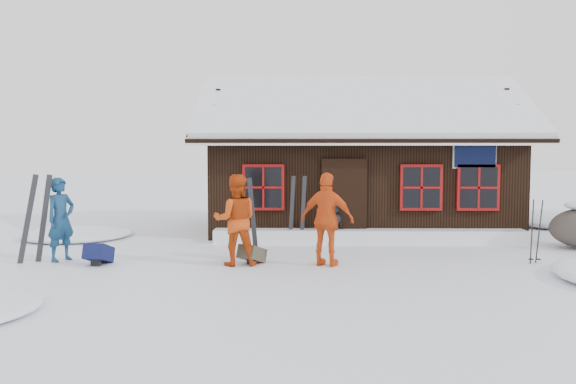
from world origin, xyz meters
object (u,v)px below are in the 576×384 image
(skier_orange_right, at_px, (327,219))
(ski_pair_left, at_px, (36,219))
(skier_teal, at_px, (61,219))
(backpack_olive, at_px, (252,257))
(skier_crouched, at_px, (334,223))
(skier_orange_left, at_px, (236,220))
(backpack_blue, at_px, (99,257))
(ski_poles, at_px, (536,232))

(skier_orange_right, height_order, ski_pair_left, skier_orange_right)
(skier_teal, distance_m, backpack_olive, 3.99)
(skier_teal, xyz_separation_m, skier_crouched, (5.71, 2.38, -0.37))
(skier_orange_left, height_order, backpack_blue, skier_orange_left)
(skier_orange_left, distance_m, ski_poles, 5.97)
(ski_poles, relative_size, backpack_blue, 2.37)
(backpack_blue, xyz_separation_m, backpack_olive, (3.02, 0.13, -0.01))
(skier_orange_left, bearing_deg, skier_teal, -13.82)
(ski_pair_left, bearing_deg, skier_orange_right, -11.98)
(ski_poles, bearing_deg, backpack_blue, -178.08)
(ski_pair_left, bearing_deg, skier_crouched, 13.02)
(backpack_blue, bearing_deg, skier_orange_left, 4.67)
(ski_poles, xyz_separation_m, backpack_blue, (-8.68, -0.29, -0.47))
(skier_teal, relative_size, skier_orange_left, 0.95)
(skier_orange_left, distance_m, backpack_olive, 0.83)
(backpack_olive, bearing_deg, ski_pair_left, -151.16)
(backpack_olive, bearing_deg, skier_orange_right, 22.59)
(ski_poles, distance_m, backpack_olive, 5.68)
(skier_orange_right, xyz_separation_m, ski_poles, (4.17, 0.34, -0.29))
(skier_teal, distance_m, backpack_blue, 1.19)
(skier_teal, height_order, skier_orange_left, skier_orange_left)
(skier_orange_left, relative_size, ski_pair_left, 0.98)
(skier_orange_left, height_order, skier_orange_right, skier_orange_right)
(skier_orange_left, bearing_deg, skier_crouched, -135.23)
(skier_orange_right, distance_m, ski_poles, 4.19)
(skier_orange_left, xyz_separation_m, skier_orange_right, (1.79, -0.05, 0.02))
(skier_crouched, relative_size, ski_poles, 0.74)
(skier_orange_right, bearing_deg, ski_poles, -152.39)
(backpack_blue, relative_size, backpack_olive, 1.11)
(skier_teal, relative_size, skier_orange_right, 0.93)
(skier_orange_right, relative_size, backpack_olive, 3.63)
(skier_orange_right, xyz_separation_m, backpack_olive, (-1.48, 0.19, -0.78))
(skier_orange_left, distance_m, ski_pair_left, 4.05)
(skier_orange_right, xyz_separation_m, backpack_blue, (-4.51, 0.05, -0.76))
(skier_orange_left, height_order, skier_crouched, skier_orange_left)
(ski_pair_left, bearing_deg, backpack_olive, -10.38)
(skier_orange_left, xyz_separation_m, ski_poles, (5.96, 0.30, -0.27))
(ski_poles, bearing_deg, skier_crouched, 147.53)
(skier_orange_right, bearing_deg, skier_crouched, -73.47)
(skier_crouched, relative_size, ski_pair_left, 0.53)
(skier_orange_right, bearing_deg, backpack_blue, 22.18)
(skier_crouched, bearing_deg, backpack_blue, 175.55)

